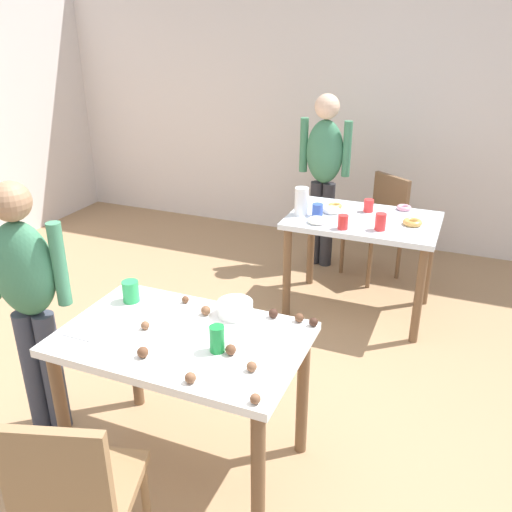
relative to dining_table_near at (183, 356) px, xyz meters
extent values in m
plane|color=#9E7A56|center=(0.03, 0.19, -0.64)|extent=(6.40, 6.40, 0.00)
cube|color=silver|center=(0.03, 3.39, 0.66)|extent=(6.40, 0.10, 2.60)
cube|color=white|center=(0.00, 0.00, 0.09)|extent=(1.11, 0.71, 0.04)
cylinder|color=brown|center=(-0.50, -0.29, -0.28)|extent=(0.06, 0.06, 0.71)
cylinder|color=brown|center=(0.50, -0.29, -0.28)|extent=(0.06, 0.06, 0.71)
cylinder|color=brown|center=(-0.50, 0.29, -0.28)|extent=(0.06, 0.06, 0.71)
cylinder|color=brown|center=(0.50, 0.29, -0.28)|extent=(0.06, 0.06, 0.71)
cube|color=silver|center=(0.43, 1.89, 0.09)|extent=(1.06, 0.72, 0.04)
cylinder|color=brown|center=(-0.04, 1.59, -0.28)|extent=(0.06, 0.06, 0.71)
cylinder|color=brown|center=(0.90, 1.59, -0.28)|extent=(0.06, 0.06, 0.71)
cylinder|color=brown|center=(-0.04, 2.19, -0.28)|extent=(0.06, 0.06, 0.71)
cylinder|color=brown|center=(0.90, 2.19, -0.28)|extent=(0.06, 0.06, 0.71)
cube|color=olive|center=(-0.07, -0.65, -0.21)|extent=(0.50, 0.50, 0.04)
cube|color=olive|center=(-0.02, -0.83, 0.02)|extent=(0.37, 0.15, 0.42)
cylinder|color=olive|center=(-0.28, -0.54, -0.43)|extent=(0.04, 0.04, 0.41)
cylinder|color=olive|center=(0.04, -0.44, -0.43)|extent=(0.04, 0.04, 0.41)
cube|color=brown|center=(0.39, 2.53, -0.21)|extent=(0.56, 0.56, 0.04)
cube|color=brown|center=(0.50, 2.67, 0.02)|extent=(0.33, 0.25, 0.42)
cylinder|color=brown|center=(0.43, 2.29, -0.43)|extent=(0.04, 0.04, 0.41)
cylinder|color=brown|center=(0.16, 2.49, -0.43)|extent=(0.04, 0.04, 0.41)
cylinder|color=brown|center=(0.63, 2.57, -0.43)|extent=(0.04, 0.04, 0.41)
cylinder|color=brown|center=(0.35, 2.76, -0.43)|extent=(0.04, 0.04, 0.41)
cylinder|color=#383D4C|center=(-0.89, -0.06, -0.29)|extent=(0.11, 0.11, 0.70)
cylinder|color=#383D4C|center=(-0.78, -0.04, -0.29)|extent=(0.11, 0.11, 0.70)
ellipsoid|color=#3D7A56|center=(-0.84, -0.05, 0.32)|extent=(0.36, 0.28, 0.50)
sphere|color=#997051|center=(-0.84, -0.05, 0.66)|extent=(0.19, 0.19, 0.19)
cylinder|color=#3D7A56|center=(-0.65, 0.00, 0.35)|extent=(0.09, 0.09, 0.42)
cylinder|color=#28282D|center=(-0.02, 2.61, -0.26)|extent=(0.11, 0.11, 0.76)
cylinder|color=#28282D|center=(-0.13, 2.61, -0.26)|extent=(0.11, 0.11, 0.76)
ellipsoid|color=#3D7A56|center=(-0.08, 2.61, 0.40)|extent=(0.33, 0.21, 0.54)
sphere|color=beige|center=(-0.08, 2.61, 0.77)|extent=(0.21, 0.21, 0.21)
cylinder|color=#3D7A56|center=(0.11, 2.60, 0.44)|extent=(0.07, 0.07, 0.46)
cylinder|color=#3D7A56|center=(-0.27, 2.62, 0.44)|extent=(0.07, 0.07, 0.46)
cylinder|color=white|center=(0.15, 0.26, 0.15)|extent=(0.17, 0.17, 0.07)
cylinder|color=#198438|center=(0.21, -0.05, 0.17)|extent=(0.07, 0.07, 0.12)
cube|color=silver|center=(-0.42, -0.20, 0.11)|extent=(0.17, 0.02, 0.01)
cylinder|color=green|center=(-0.40, 0.19, 0.17)|extent=(0.08, 0.08, 0.11)
sphere|color=brown|center=(0.02, 0.21, 0.14)|extent=(0.05, 0.05, 0.05)
sphere|color=brown|center=(0.21, -0.29, 0.13)|extent=(0.05, 0.05, 0.05)
sphere|color=brown|center=(0.40, -0.13, 0.13)|extent=(0.04, 0.04, 0.04)
sphere|color=brown|center=(-0.07, -0.21, 0.14)|extent=(0.05, 0.05, 0.05)
sphere|color=#3D2319|center=(0.53, 0.31, 0.13)|extent=(0.04, 0.04, 0.04)
sphere|color=#3D2319|center=(0.33, 0.31, 0.14)|extent=(0.05, 0.05, 0.05)
sphere|color=brown|center=(0.27, -0.05, 0.14)|extent=(0.05, 0.05, 0.05)
sphere|color=brown|center=(0.46, 0.32, 0.13)|extent=(0.04, 0.04, 0.04)
sphere|color=brown|center=(-0.13, 0.28, 0.13)|extent=(0.04, 0.04, 0.04)
sphere|color=brown|center=(-0.18, -0.02, 0.13)|extent=(0.04, 0.04, 0.04)
sphere|color=brown|center=(0.49, -0.31, 0.13)|extent=(0.04, 0.04, 0.04)
cylinder|color=white|center=(-0.01, 1.79, 0.21)|extent=(0.10, 0.10, 0.20)
cylinder|color=red|center=(0.43, 2.04, 0.16)|extent=(0.07, 0.07, 0.09)
cylinder|color=red|center=(0.58, 1.69, 0.17)|extent=(0.07, 0.07, 0.12)
cylinder|color=red|center=(0.34, 1.61, 0.16)|extent=(0.07, 0.07, 0.10)
cylinder|color=#3351B2|center=(0.11, 1.80, 0.16)|extent=(0.08, 0.08, 0.09)
torus|color=pink|center=(0.67, 2.19, 0.13)|extent=(0.11, 0.11, 0.03)
torus|color=white|center=(0.18, 1.91, 0.13)|extent=(0.13, 0.13, 0.04)
torus|color=gold|center=(0.18, 2.03, 0.13)|extent=(0.11, 0.11, 0.03)
torus|color=gold|center=(0.77, 1.87, 0.13)|extent=(0.13, 0.13, 0.04)
torus|color=white|center=(0.15, 1.66, 0.13)|extent=(0.13, 0.13, 0.04)
camera|label=1|loc=(1.12, -1.82, 1.43)|focal=38.04mm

